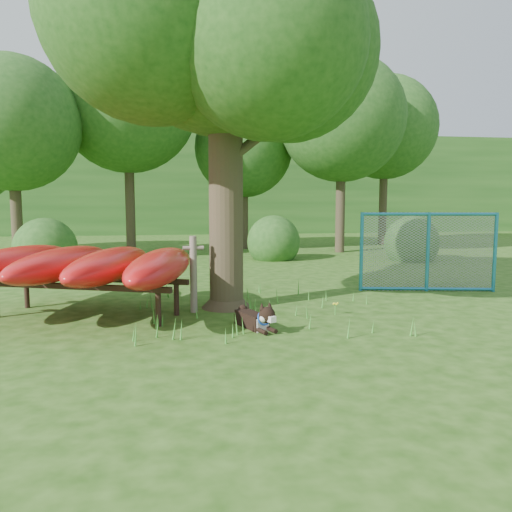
{
  "coord_description": "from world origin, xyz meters",
  "views": [
    {
      "loc": [
        -1.15,
        -7.61,
        1.99
      ],
      "look_at": [
        0.2,
        1.2,
        1.0
      ],
      "focal_mm": 35.0,
      "sensor_mm": 36.0,
      "label": 1
    }
  ],
  "objects": [
    {
      "name": "wooded_hillside",
      "position": [
        0.0,
        28.0,
        3.0
      ],
      "size": [
        80.0,
        12.0,
        6.0
      ],
      "primitive_type": "cube",
      "color": "#214F19",
      "rests_on": "ground"
    },
    {
      "name": "bg_tree_c",
      "position": [
        1.5,
        13.0,
        4.11
      ],
      "size": [
        4.0,
        4.0,
        6.12
      ],
      "color": "#352B1C",
      "rests_on": "ground"
    },
    {
      "name": "wooden_post",
      "position": [
        -0.92,
        1.24,
        0.72
      ],
      "size": [
        0.37,
        0.13,
        1.37
      ],
      "rotation": [
        0.0,
        0.0,
        0.04
      ],
      "color": "#6B5E50",
      "rests_on": "ground"
    },
    {
      "name": "kayak_rack",
      "position": [
        -2.75,
        1.19,
        0.9
      ],
      "size": [
        4.13,
        4.46,
        1.18
      ],
      "rotation": [
        0.0,
        0.0,
        -0.36
      ],
      "color": "black",
      "rests_on": "ground"
    },
    {
      "name": "husky_dog",
      "position": [
        0.01,
        -0.12,
        0.17
      ],
      "size": [
        0.57,
        1.05,
        0.48
      ],
      "rotation": [
        0.0,
        0.0,
        0.38
      ],
      "color": "black",
      "rests_on": "ground"
    },
    {
      "name": "ground",
      "position": [
        0.0,
        0.0,
        0.0
      ],
      "size": [
        80.0,
        80.0,
        0.0
      ],
      "primitive_type": "plane",
      "color": "#1F460E",
      "rests_on": "ground"
    },
    {
      "name": "bg_tree_e",
      "position": [
        8.0,
        14.0,
        5.23
      ],
      "size": [
        4.6,
        4.6,
        7.55
      ],
      "color": "#352B1C",
      "rests_on": "ground"
    },
    {
      "name": "oak_tree",
      "position": [
        -0.35,
        1.58,
        5.22
      ],
      "size": [
        6.16,
        5.37,
        7.83
      ],
      "rotation": [
        0.0,
        0.0,
        0.09
      ],
      "color": "#352B1C",
      "rests_on": "ground"
    },
    {
      "name": "shrub_mid",
      "position": [
        2.0,
        9.0,
        0.0
      ],
      "size": [
        1.8,
        1.8,
        1.8
      ],
      "primitive_type": "sphere",
      "color": "#214F19",
      "rests_on": "ground"
    },
    {
      "name": "fence_section",
      "position": [
        4.23,
        2.58,
        0.87
      ],
      "size": [
        2.93,
        0.65,
        2.9
      ],
      "rotation": [
        0.0,
        0.0,
        -0.2
      ],
      "color": "teal",
      "rests_on": "ground"
    },
    {
      "name": "wildflower_clump",
      "position": [
        1.52,
        0.63,
        0.18
      ],
      "size": [
        0.1,
        0.11,
        0.23
      ],
      "rotation": [
        0.0,
        0.0,
        -0.3
      ],
      "color": "#489A32",
      "rests_on": "ground"
    },
    {
      "name": "bg_tree_b",
      "position": [
        -3.0,
        12.0,
        5.61
      ],
      "size": [
        5.2,
        5.2,
        8.22
      ],
      "color": "#352B1C",
      "rests_on": "ground"
    },
    {
      "name": "bg_tree_d",
      "position": [
        5.0,
        11.0,
        5.08
      ],
      "size": [
        4.8,
        4.8,
        7.5
      ],
      "color": "#352B1C",
      "rests_on": "ground"
    },
    {
      "name": "shrub_right",
      "position": [
        6.5,
        8.0,
        0.0
      ],
      "size": [
        1.8,
        1.8,
        1.8
      ],
      "primitive_type": "sphere",
      "color": "#214F19",
      "rests_on": "ground"
    },
    {
      "name": "bg_tree_a",
      "position": [
        -6.5,
        10.0,
        4.48
      ],
      "size": [
        4.4,
        4.4,
        6.7
      ],
      "color": "#352B1C",
      "rests_on": "ground"
    },
    {
      "name": "shrub_left",
      "position": [
        -5.0,
        7.5,
        0.0
      ],
      "size": [
        1.8,
        1.8,
        1.8
      ],
      "primitive_type": "sphere",
      "color": "#214F19",
      "rests_on": "ground"
    }
  ]
}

